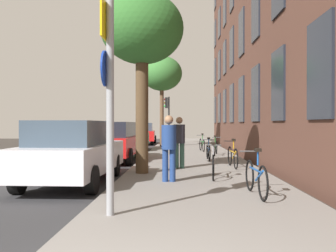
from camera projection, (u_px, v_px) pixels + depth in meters
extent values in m
plane|color=#332D28|center=(117.00, 156.00, 17.44)|extent=(41.80, 41.80, 0.00)
cube|color=#2D2D30|center=(73.00, 156.00, 17.51)|extent=(7.00, 38.00, 0.01)
cube|color=gray|center=(190.00, 155.00, 17.33)|extent=(4.20, 38.00, 0.12)
cube|color=#513328|center=(248.00, 14.00, 16.71)|extent=(0.50, 27.00, 13.13)
cube|color=#1E232D|center=(320.00, 68.00, 7.37)|extent=(0.06, 1.32, 2.05)
cube|color=#1E232D|center=(278.00, 85.00, 10.49)|extent=(0.06, 1.32, 2.05)
cube|color=#1E232D|center=(255.00, 94.00, 13.62)|extent=(0.06, 1.32, 2.05)
cube|color=#1E232D|center=(241.00, 100.00, 16.74)|extent=(0.06, 1.32, 2.05)
cube|color=#1E232D|center=(232.00, 103.00, 19.86)|extent=(0.06, 1.32, 2.05)
cube|color=#1E232D|center=(225.00, 106.00, 22.99)|extent=(0.06, 1.32, 2.05)
cube|color=#1E232D|center=(219.00, 108.00, 26.11)|extent=(0.06, 1.32, 2.05)
cube|color=#1E232D|center=(215.00, 110.00, 29.23)|extent=(0.06, 1.32, 2.05)
cube|color=#1E232D|center=(256.00, 12.00, 13.60)|extent=(0.06, 1.32, 2.05)
cube|color=#1E232D|center=(241.00, 33.00, 16.72)|extent=(0.06, 1.32, 2.05)
cube|color=#1E232D|center=(232.00, 47.00, 19.85)|extent=(0.06, 1.32, 2.05)
cube|color=#1E232D|center=(225.00, 58.00, 22.97)|extent=(0.06, 1.32, 2.05)
cube|color=#1E232D|center=(219.00, 66.00, 26.09)|extent=(0.06, 1.32, 2.05)
cube|color=#1E232D|center=(215.00, 72.00, 29.22)|extent=(0.06, 1.32, 2.05)
cube|color=#1E232D|center=(225.00, 9.00, 22.95)|extent=(0.06, 1.32, 2.05)
cube|color=#1E232D|center=(219.00, 23.00, 26.08)|extent=(0.06, 1.32, 2.05)
cube|color=#1E232D|center=(215.00, 34.00, 29.20)|extent=(0.06, 1.32, 2.05)
cylinder|color=gray|center=(110.00, 103.00, 5.74)|extent=(0.12, 0.12, 3.52)
cube|color=yellow|center=(105.00, 21.00, 5.73)|extent=(0.03, 0.60, 0.60)
cylinder|color=#14339E|center=(105.00, 69.00, 5.74)|extent=(0.03, 0.56, 0.56)
cylinder|color=black|center=(169.00, 120.00, 27.50)|extent=(0.12, 0.12, 3.47)
cube|color=black|center=(166.00, 103.00, 27.50)|extent=(0.20, 0.24, 0.80)
sphere|color=#4B0707|center=(165.00, 99.00, 27.50)|extent=(0.16, 0.16, 0.16)
sphere|color=#523707|center=(165.00, 103.00, 27.50)|extent=(0.16, 0.16, 0.16)
sphere|color=green|center=(165.00, 106.00, 27.51)|extent=(0.16, 0.16, 0.16)
cylinder|color=#4C3823|center=(142.00, 113.00, 10.66)|extent=(0.37, 0.37, 3.48)
ellipsoid|color=#2D6628|center=(142.00, 28.00, 10.64)|extent=(2.42, 2.42, 2.06)
cylinder|color=brown|center=(162.00, 116.00, 23.27)|extent=(0.25, 0.25, 3.86)
ellipsoid|color=#387533|center=(162.00, 73.00, 23.25)|extent=(2.58, 2.58, 2.20)
torus|color=black|center=(250.00, 175.00, 7.83)|extent=(0.07, 0.67, 0.67)
torus|color=black|center=(263.00, 183.00, 6.77)|extent=(0.07, 0.67, 0.67)
cylinder|color=#194C99|center=(256.00, 170.00, 7.30)|extent=(0.08, 0.91, 0.04)
cylinder|color=#194C99|center=(259.00, 176.00, 7.03)|extent=(0.07, 0.55, 0.29)
cylinder|color=#194C99|center=(258.00, 158.00, 7.14)|extent=(0.04, 0.04, 0.28)
cube|color=black|center=(258.00, 150.00, 7.14)|extent=(0.10, 0.24, 0.06)
cylinder|color=#4C4C4C|center=(250.00, 151.00, 7.83)|extent=(0.42, 0.05, 0.03)
torus|color=black|center=(214.00, 163.00, 10.20)|extent=(0.11, 0.66, 0.66)
torus|color=black|center=(213.00, 168.00, 9.23)|extent=(0.11, 0.66, 0.66)
cylinder|color=#99999E|center=(213.00, 159.00, 9.72)|extent=(0.13, 0.83, 0.04)
cylinder|color=#99999E|center=(213.00, 163.00, 9.47)|extent=(0.10, 0.51, 0.27)
cylinder|color=#99999E|center=(213.00, 150.00, 9.57)|extent=(0.04, 0.04, 0.28)
cube|color=black|center=(213.00, 143.00, 9.57)|extent=(0.10, 0.24, 0.06)
cylinder|color=#4C4C4C|center=(214.00, 145.00, 10.20)|extent=(0.42, 0.07, 0.03)
torus|color=black|center=(230.00, 156.00, 12.63)|extent=(0.06, 0.66, 0.66)
torus|color=black|center=(236.00, 159.00, 11.55)|extent=(0.06, 0.66, 0.66)
cylinder|color=#C68C19|center=(233.00, 152.00, 12.09)|extent=(0.08, 0.92, 0.04)
cylinder|color=#C68C19|center=(234.00, 155.00, 11.82)|extent=(0.06, 0.55, 0.30)
cylinder|color=#C68C19|center=(234.00, 145.00, 11.93)|extent=(0.04, 0.04, 0.28)
cube|color=black|center=(234.00, 140.00, 11.92)|extent=(0.10, 0.24, 0.06)
cylinder|color=#4C4C4C|center=(230.00, 141.00, 12.62)|extent=(0.42, 0.05, 0.03)
torus|color=black|center=(207.00, 151.00, 14.99)|extent=(0.05, 0.61, 0.61)
torus|color=black|center=(209.00, 153.00, 14.02)|extent=(0.05, 0.61, 0.61)
cylinder|color=#194C99|center=(208.00, 148.00, 14.51)|extent=(0.05, 0.83, 0.04)
cylinder|color=#194C99|center=(209.00, 150.00, 14.26)|extent=(0.05, 0.50, 0.27)
cylinder|color=#194C99|center=(209.00, 142.00, 14.36)|extent=(0.04, 0.04, 0.28)
cube|color=black|center=(209.00, 138.00, 14.36)|extent=(0.10, 0.24, 0.06)
cylinder|color=#4C4C4C|center=(207.00, 140.00, 14.99)|extent=(0.42, 0.03, 0.03)
torus|color=black|center=(216.00, 148.00, 17.40)|extent=(0.15, 0.61, 0.61)
torus|color=black|center=(214.00, 149.00, 16.38)|extent=(0.15, 0.61, 0.61)
cylinder|color=#267233|center=(216.00, 145.00, 16.89)|extent=(0.21, 0.88, 0.04)
cylinder|color=#267233|center=(215.00, 147.00, 16.64)|extent=(0.14, 0.53, 0.29)
cylinder|color=#267233|center=(215.00, 140.00, 16.74)|extent=(0.04, 0.04, 0.28)
cube|color=black|center=(215.00, 136.00, 16.73)|extent=(0.10, 0.24, 0.06)
cylinder|color=#4C4C4C|center=(216.00, 137.00, 17.40)|extent=(0.42, 0.11, 0.03)
torus|color=black|center=(201.00, 144.00, 19.80)|extent=(0.10, 0.64, 0.64)
torus|color=black|center=(204.00, 146.00, 18.81)|extent=(0.10, 0.64, 0.64)
cylinder|color=#267233|center=(202.00, 142.00, 19.30)|extent=(0.13, 0.85, 0.04)
cylinder|color=#267233|center=(203.00, 143.00, 19.05)|extent=(0.09, 0.52, 0.28)
cylinder|color=#267233|center=(202.00, 137.00, 19.15)|extent=(0.04, 0.04, 0.28)
cube|color=black|center=(202.00, 134.00, 19.15)|extent=(0.10, 0.24, 0.06)
cylinder|color=#4C4C4C|center=(201.00, 135.00, 19.80)|extent=(0.42, 0.07, 0.03)
cylinder|color=navy|center=(165.00, 165.00, 9.09)|extent=(0.15, 0.15, 0.80)
cylinder|color=navy|center=(172.00, 165.00, 9.09)|extent=(0.15, 0.15, 0.80)
cylinder|color=navy|center=(169.00, 137.00, 9.09)|extent=(0.49, 0.49, 0.60)
sphere|color=#936B4C|center=(169.00, 120.00, 9.08)|extent=(0.22, 0.22, 0.22)
cylinder|color=#33594C|center=(176.00, 156.00, 11.82)|extent=(0.15, 0.15, 0.81)
cylinder|color=#33594C|center=(182.00, 156.00, 11.81)|extent=(0.15, 0.15, 0.81)
cylinder|color=#26262D|center=(179.00, 134.00, 11.81)|extent=(0.50, 0.50, 0.61)
sphere|color=#936B4C|center=(179.00, 120.00, 11.81)|extent=(0.22, 0.22, 0.22)
cube|color=silver|center=(74.00, 158.00, 9.43)|extent=(1.88, 4.50, 0.70)
cube|color=#384756|center=(71.00, 133.00, 9.20)|extent=(1.56, 2.53, 0.60)
cylinder|color=black|center=(60.00, 165.00, 10.89)|extent=(0.22, 0.64, 0.64)
cylinder|color=black|center=(115.00, 165.00, 10.83)|extent=(0.22, 0.64, 0.64)
cylinder|color=black|center=(18.00, 180.00, 8.03)|extent=(0.22, 0.64, 0.64)
cylinder|color=black|center=(92.00, 180.00, 7.97)|extent=(0.22, 0.64, 0.64)
cube|color=red|center=(114.00, 145.00, 15.06)|extent=(1.98, 4.43, 0.70)
cube|color=#1E232D|center=(113.00, 129.00, 14.84)|extent=(1.62, 2.50, 0.60)
cylinder|color=black|center=(101.00, 151.00, 16.49)|extent=(0.22, 0.64, 0.64)
cylinder|color=black|center=(138.00, 151.00, 16.44)|extent=(0.22, 0.64, 0.64)
cylinder|color=black|center=(85.00, 157.00, 13.69)|extent=(0.22, 0.64, 0.64)
cylinder|color=black|center=(129.00, 157.00, 13.64)|extent=(0.22, 0.64, 0.64)
cube|color=#19662D|center=(129.00, 139.00, 20.69)|extent=(1.93, 4.07, 0.70)
cube|color=#2D3847|center=(129.00, 128.00, 20.49)|extent=(1.59, 2.30, 0.60)
cylinder|color=black|center=(118.00, 144.00, 22.01)|extent=(0.22, 0.64, 0.64)
cylinder|color=black|center=(146.00, 144.00, 21.95)|extent=(0.22, 0.64, 0.64)
cylinder|color=black|center=(110.00, 147.00, 19.44)|extent=(0.22, 0.64, 0.64)
cylinder|color=black|center=(141.00, 147.00, 19.38)|extent=(0.22, 0.64, 0.64)
cube|color=red|center=(142.00, 135.00, 27.69)|extent=(2.09, 4.24, 0.70)
cube|color=#384756|center=(142.00, 127.00, 27.48)|extent=(1.70, 2.40, 0.60)
cylinder|color=black|center=(133.00, 139.00, 29.04)|extent=(0.22, 0.64, 0.64)
cylinder|color=black|center=(155.00, 139.00, 28.99)|extent=(0.22, 0.64, 0.64)
cylinder|color=black|center=(128.00, 141.00, 26.39)|extent=(0.22, 0.64, 0.64)
cylinder|color=black|center=(152.00, 141.00, 26.34)|extent=(0.22, 0.64, 0.64)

